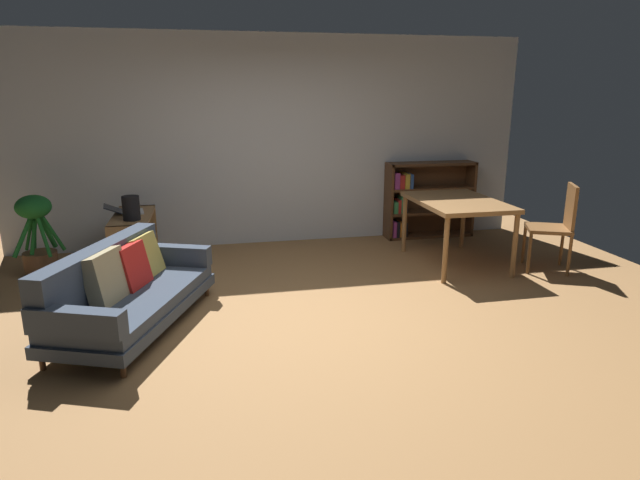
{
  "coord_description": "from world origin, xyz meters",
  "views": [
    {
      "loc": [
        -0.9,
        -4.48,
        1.98
      ],
      "look_at": [
        0.19,
        0.61,
        0.55
      ],
      "focal_mm": 30.44,
      "sensor_mm": 36.0,
      "label": 1
    }
  ],
  "objects_px": {
    "fabric_couch": "(125,289)",
    "media_console": "(135,243)",
    "dining_table": "(457,206)",
    "dining_chair_near": "(557,223)",
    "open_laptop": "(126,211)",
    "bookshelf": "(423,200)",
    "potted_floor_plant": "(37,234)",
    "desk_speaker": "(131,208)"
  },
  "relations": [
    {
      "from": "media_console",
      "to": "potted_floor_plant",
      "type": "distance_m",
      "value": 1.03
    },
    {
      "from": "media_console",
      "to": "potted_floor_plant",
      "type": "height_order",
      "value": "potted_floor_plant"
    },
    {
      "from": "open_laptop",
      "to": "potted_floor_plant",
      "type": "bearing_deg",
      "value": -173.96
    },
    {
      "from": "desk_speaker",
      "to": "dining_table",
      "type": "bearing_deg",
      "value": -5.2
    },
    {
      "from": "media_console",
      "to": "dining_chair_near",
      "type": "xyz_separation_m",
      "value": [
        4.68,
        -1.04,
        0.24
      ]
    },
    {
      "from": "potted_floor_plant",
      "to": "dining_chair_near",
      "type": "distance_m",
      "value": 5.8
    },
    {
      "from": "fabric_couch",
      "to": "bookshelf",
      "type": "relative_size",
      "value": 1.57
    },
    {
      "from": "dining_table",
      "to": "media_console",
      "type": "bearing_deg",
      "value": 170.88
    },
    {
      "from": "potted_floor_plant",
      "to": "bookshelf",
      "type": "height_order",
      "value": "bookshelf"
    },
    {
      "from": "fabric_couch",
      "to": "open_laptop",
      "type": "xyz_separation_m",
      "value": [
        -0.18,
        1.77,
        0.32
      ]
    },
    {
      "from": "dining_chair_near",
      "to": "dining_table",
      "type": "bearing_deg",
      "value": 155.83
    },
    {
      "from": "bookshelf",
      "to": "media_console",
      "type": "bearing_deg",
      "value": -169.37
    },
    {
      "from": "potted_floor_plant",
      "to": "dining_table",
      "type": "relative_size",
      "value": 0.68
    },
    {
      "from": "fabric_couch",
      "to": "dining_chair_near",
      "type": "distance_m",
      "value": 4.62
    },
    {
      "from": "desk_speaker",
      "to": "potted_floor_plant",
      "type": "xyz_separation_m",
      "value": [
        -1.05,
        0.28,
        -0.3
      ]
    },
    {
      "from": "dining_chair_near",
      "to": "bookshelf",
      "type": "height_order",
      "value": "bookshelf"
    },
    {
      "from": "desk_speaker",
      "to": "bookshelf",
      "type": "xyz_separation_m",
      "value": [
        3.77,
        0.97,
        -0.25
      ]
    },
    {
      "from": "media_console",
      "to": "dining_table",
      "type": "distance_m",
      "value": 3.74
    },
    {
      "from": "media_console",
      "to": "potted_floor_plant",
      "type": "relative_size",
      "value": 1.22
    },
    {
      "from": "media_console",
      "to": "dining_chair_near",
      "type": "distance_m",
      "value": 4.8
    },
    {
      "from": "dining_table",
      "to": "bookshelf",
      "type": "height_order",
      "value": "bookshelf"
    },
    {
      "from": "fabric_couch",
      "to": "dining_chair_near",
      "type": "height_order",
      "value": "dining_chair_near"
    },
    {
      "from": "open_laptop",
      "to": "dining_table",
      "type": "relative_size",
      "value": 0.35
    },
    {
      "from": "potted_floor_plant",
      "to": "dining_chair_near",
      "type": "relative_size",
      "value": 0.91
    },
    {
      "from": "desk_speaker",
      "to": "dining_chair_near",
      "type": "xyz_separation_m",
      "value": [
        4.65,
        -0.78,
        -0.21
      ]
    },
    {
      "from": "desk_speaker",
      "to": "dining_chair_near",
      "type": "bearing_deg",
      "value": -9.56
    },
    {
      "from": "potted_floor_plant",
      "to": "media_console",
      "type": "bearing_deg",
      "value": -1.29
    },
    {
      "from": "open_laptop",
      "to": "bookshelf",
      "type": "bearing_deg",
      "value": 8.66
    },
    {
      "from": "fabric_couch",
      "to": "potted_floor_plant",
      "type": "height_order",
      "value": "potted_floor_plant"
    },
    {
      "from": "fabric_couch",
      "to": "dining_table",
      "type": "bearing_deg",
      "value": 16.49
    },
    {
      "from": "desk_speaker",
      "to": "bookshelf",
      "type": "height_order",
      "value": "bookshelf"
    },
    {
      "from": "fabric_couch",
      "to": "media_console",
      "type": "xyz_separation_m",
      "value": [
        -0.1,
        1.65,
        -0.03
      ]
    },
    {
      "from": "potted_floor_plant",
      "to": "bookshelf",
      "type": "bearing_deg",
      "value": 8.15
    },
    {
      "from": "open_laptop",
      "to": "desk_speaker",
      "type": "height_order",
      "value": "desk_speaker"
    },
    {
      "from": "dining_chair_near",
      "to": "bookshelf",
      "type": "relative_size",
      "value": 0.8
    },
    {
      "from": "potted_floor_plant",
      "to": "dining_table",
      "type": "height_order",
      "value": "potted_floor_plant"
    },
    {
      "from": "open_laptop",
      "to": "bookshelf",
      "type": "relative_size",
      "value": 0.37
    },
    {
      "from": "bookshelf",
      "to": "open_laptop",
      "type": "bearing_deg",
      "value": -171.34
    },
    {
      "from": "desk_speaker",
      "to": "media_console",
      "type": "bearing_deg",
      "value": 96.71
    },
    {
      "from": "fabric_couch",
      "to": "media_console",
      "type": "height_order",
      "value": "fabric_couch"
    },
    {
      "from": "potted_floor_plant",
      "to": "dining_chair_near",
      "type": "height_order",
      "value": "dining_chair_near"
    },
    {
      "from": "media_console",
      "to": "potted_floor_plant",
      "type": "xyz_separation_m",
      "value": [
        -1.02,
        0.02,
        0.16
      ]
    }
  ]
}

